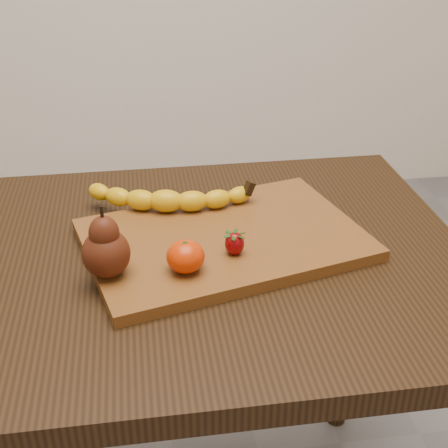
{
  "coord_description": "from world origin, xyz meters",
  "views": [
    {
      "loc": [
        -0.03,
        -0.87,
        1.3
      ],
      "look_at": [
        0.1,
        0.02,
        0.8
      ],
      "focal_mm": 50.0,
      "sensor_mm": 36.0,
      "label": 1
    }
  ],
  "objects": [
    {
      "name": "mandarin",
      "position": [
        0.03,
        -0.08,
        0.8
      ],
      "size": [
        0.07,
        0.07,
        0.05
      ],
      "primitive_type": "ellipsoid",
      "rotation": [
        0.0,
        0.0,
        -0.27
      ],
      "color": "red",
      "rests_on": "cutting_board"
    },
    {
      "name": "cutting_board",
      "position": [
        0.1,
        0.02,
        0.77
      ],
      "size": [
        0.51,
        0.4,
        0.02
      ],
      "primitive_type": "cube",
      "rotation": [
        0.0,
        0.0,
        0.25
      ],
      "color": "brown",
      "rests_on": "table"
    },
    {
      "name": "strawberry",
      "position": [
        0.11,
        -0.04,
        0.8
      ],
      "size": [
        0.04,
        0.04,
        0.04
      ],
      "primitive_type": null,
      "rotation": [
        0.0,
        0.0,
        0.24
      ],
      "color": "#830307",
      "rests_on": "cutting_board"
    },
    {
      "name": "banana",
      "position": [
        0.01,
        0.11,
        0.8
      ],
      "size": [
        0.27,
        0.12,
        0.04
      ],
      "primitive_type": null,
      "rotation": [
        0.0,
        0.0,
        -0.2
      ],
      "color": "#E8B40A",
      "rests_on": "cutting_board"
    },
    {
      "name": "table",
      "position": [
        0.0,
        0.0,
        0.66
      ],
      "size": [
        1.0,
        0.7,
        0.76
      ],
      "color": "black",
      "rests_on": "ground"
    },
    {
      "name": "pear",
      "position": [
        -0.09,
        -0.07,
        0.84
      ],
      "size": [
        0.09,
        0.09,
        0.11
      ],
      "primitive_type": null,
      "rotation": [
        0.0,
        0.0,
        -0.39
      ],
      "color": "#4A1C0C",
      "rests_on": "cutting_board"
    }
  ]
}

